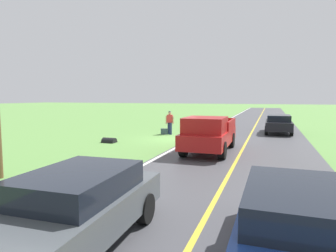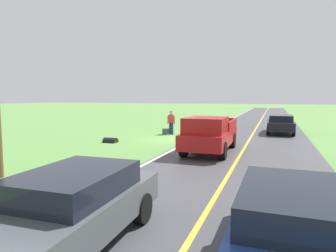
{
  "view_description": "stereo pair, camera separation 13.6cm",
  "coord_description": "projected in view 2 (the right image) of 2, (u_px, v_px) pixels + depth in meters",
  "views": [
    {
      "loc": [
        -5.72,
        18.04,
        2.77
      ],
      "look_at": [
        -1.83,
        6.88,
        1.6
      ],
      "focal_mm": 31.41,
      "sensor_mm": 36.0,
      "label": 1
    },
    {
      "loc": [
        -5.85,
        17.99,
        2.77
      ],
      "look_at": [
        -1.83,
        6.88,
        1.6
      ],
      "focal_mm": 31.41,
      "sensor_mm": 36.0,
      "label": 2
    }
  ],
  "objects": [
    {
      "name": "sedan_mid_oncoming",
      "position": [
        294.0,
        225.0,
        4.64
      ],
      "size": [
        1.95,
        4.41,
        1.41
      ],
      "color": "navy",
      "rests_on": "ground"
    },
    {
      "name": "lane_centre_line",
      "position": [
        247.0,
        143.0,
        17.6
      ],
      "size": [
        0.14,
        117.6,
        0.0
      ],
      "primitive_type": "cube",
      "color": "gold",
      "rests_on": "ground"
    },
    {
      "name": "hitchhiker_walking",
      "position": [
        171.0,
        121.0,
        21.7
      ],
      "size": [
        0.62,
        0.51,
        1.75
      ],
      "color": "navy",
      "rests_on": "ground"
    },
    {
      "name": "pickup_truck_passing",
      "position": [
        209.0,
        133.0,
        14.59
      ],
      "size": [
        2.13,
        5.41,
        1.82
      ],
      "color": "#B21919",
      "rests_on": "ground"
    },
    {
      "name": "ground_plane",
      "position": [
        178.0,
        140.0,
        19.09
      ],
      "size": [
        200.0,
        200.0,
        0.0
      ],
      "primitive_type": "plane",
      "color": "#609347"
    },
    {
      "name": "sedan_ahead_same_lane",
      "position": [
        71.0,
        207.0,
        5.41
      ],
      "size": [
        2.04,
        4.46,
        1.41
      ],
      "color": "#4C5156",
      "rests_on": "ground"
    },
    {
      "name": "lane_edge_line",
      "position": [
        191.0,
        140.0,
        18.78
      ],
      "size": [
        0.16,
        117.6,
        0.0
      ],
      "primitive_type": "cube",
      "color": "silver",
      "rests_on": "ground"
    },
    {
      "name": "suitcase_carried",
      "position": [
        166.0,
        131.0,
        21.82
      ],
      "size": [
        0.47,
        0.22,
        0.42
      ],
      "primitive_type": "cube",
      "rotation": [
        0.0,
        0.0,
        1.62
      ],
      "color": "#384C56",
      "rests_on": "ground"
    },
    {
      "name": "drainage_culvert",
      "position": [
        110.0,
        142.0,
        17.9
      ],
      "size": [
        0.8,
        0.6,
        0.6
      ],
      "primitive_type": "cylinder",
      "rotation": [
        0.0,
        1.57,
        0.0
      ],
      "color": "black",
      "rests_on": "ground"
    },
    {
      "name": "sedan_near_oncoming",
      "position": [
        281.0,
        124.0,
        22.24
      ],
      "size": [
        1.94,
        4.4,
        1.41
      ],
      "color": "black",
      "rests_on": "ground"
    },
    {
      "name": "road_surface",
      "position": [
        247.0,
        143.0,
        17.6
      ],
      "size": [
        7.34,
        120.0,
        0.0
      ],
      "primitive_type": "cube",
      "color": "#47474C",
      "rests_on": "ground"
    }
  ]
}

